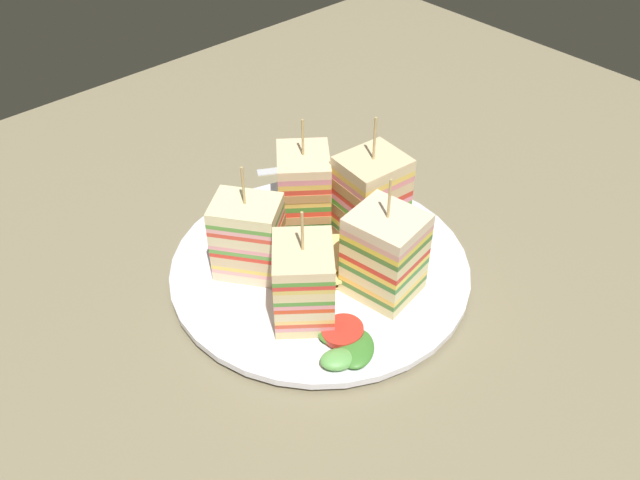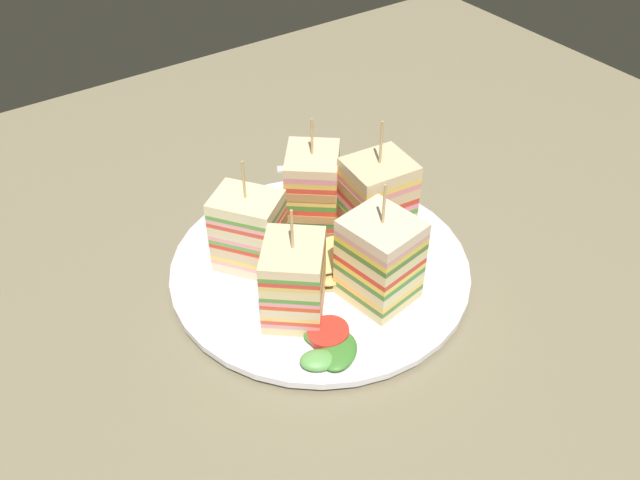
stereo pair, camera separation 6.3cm
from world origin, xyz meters
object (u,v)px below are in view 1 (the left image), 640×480
Objects in this scene: sandwich_wedge_4 at (248,237)px; chip_pile at (328,263)px; sandwich_wedge_1 at (384,254)px; sandwich_wedge_3 at (304,190)px; plate at (320,268)px; sandwich_wedge_0 at (303,282)px; spoon at (349,159)px; sandwich_wedge_2 at (370,198)px.

sandwich_wedge_4 is 7.79cm from chip_pile.
sandwich_wedge_3 is at bearing -14.85° from sandwich_wedge_1.
sandwich_wedge_0 is at bearing 35.63° from plate.
spoon is (-20.84, -8.18, -4.73)cm from sandwich_wedge_4.
sandwich_wedge_0 is 7.76cm from sandwich_wedge_4.
sandwich_wedge_2 is at bearing -179.33° from plate.
chip_pile is 0.54× the size of spoon.
sandwich_wedge_4 is at bearing -128.90° from spoon.
plate is 2.23cm from chip_pile.
sandwich_wedge_2 is at bearing -45.53° from sandwich_wedge_1.
sandwich_wedge_0 is at bearing 25.67° from chip_pile.
sandwich_wedge_3 is at bearing -123.62° from spoon.
chip_pile is at bearing 13.31° from sandwich_wedge_3.
plate is 3.85× the size of chip_pile.
sandwich_wedge_4 is at bearing 39.07° from sandwich_wedge_0.
plate is at bearing -112.40° from spoon.
sandwich_wedge_1 is 0.90× the size of spoon.
sandwich_wedge_4 is at bearing -38.69° from sandwich_wedge_3.
sandwich_wedge_1 reaches higher than chip_pile.
plate reaches higher than spoon.
sandwich_wedge_0 is 0.93× the size of sandwich_wedge_1.
spoon is (-8.91, -12.01, -5.40)cm from sandwich_wedge_2.
chip_pile is at bearing 17.68° from sandwich_wedge_2.
sandwich_wedge_0 reaches higher than spoon.
sandwich_wedge_4 is (11.94, -3.83, -0.66)cm from sandwich_wedge_2.
chip_pile reaches higher than spoon.
sandwich_wedge_0 is 0.98× the size of sandwich_wedge_4.
sandwich_wedge_2 is 1.16× the size of sandwich_wedge_4.
plate is at bearing 6.20° from sandwich_wedge_2.
sandwich_wedge_3 is (-1.13, -12.15, -0.10)cm from sandwich_wedge_1.
chip_pile is (2.26, -4.90, -3.00)cm from sandwich_wedge_1.
sandwich_wedge_0 is 6.19cm from chip_pile.
sandwich_wedge_0 is 0.85× the size of sandwich_wedge_2.
sandwich_wedge_4 is (5.33, -3.91, 4.37)cm from plate.
sandwich_wedge_2 reaches higher than sandwich_wedge_3.
sandwich_wedge_1 is 0.91× the size of sandwich_wedge_2.
sandwich_wedge_0 is 1.52× the size of chip_pile.
chip_pile is at bearing 6.76° from sandwich_wedge_4.
sandwich_wedge_1 reaches higher than spoon.
sandwich_wedge_3 is (-3.10, -5.84, 4.60)cm from plate.
sandwich_wedge_2 reaches higher than sandwich_wedge_4.
sandwich_wedge_3 reaches higher than sandwich_wedge_4.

